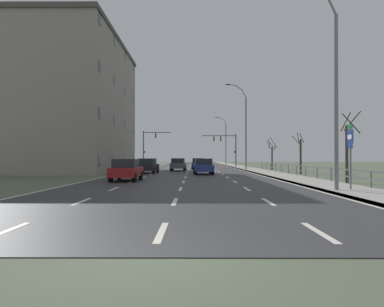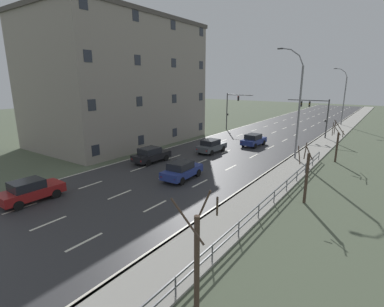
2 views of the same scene
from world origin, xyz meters
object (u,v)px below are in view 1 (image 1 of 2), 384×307
(street_lamp_distant, at_px, (225,141))
(street_lamp_foreground, at_px, (333,90))
(highway_sign, at_px, (350,148))
(car_far_left, at_px, (203,166))
(street_lamp_midground, at_px, (245,128))
(car_far_right, at_px, (148,166))
(car_mid_centre, at_px, (126,170))
(traffic_signal_right, at_px, (227,144))
(car_near_left, at_px, (178,164))
(car_near_right, at_px, (198,164))
(brick_building, at_px, (65,106))
(traffic_signal_left, at_px, (148,144))

(street_lamp_distant, bearing_deg, street_lamp_foreground, -89.98)
(highway_sign, height_order, car_far_left, highway_sign)
(street_lamp_distant, distance_m, highway_sign, 59.71)
(street_lamp_midground, xyz_separation_m, car_far_right, (-11.57, -9.84, -4.78))
(street_lamp_midground, bearing_deg, car_mid_centre, -117.66)
(traffic_signal_right, height_order, car_mid_centre, traffic_signal_right)
(car_mid_centre, height_order, car_far_right, same)
(highway_sign, relative_size, car_near_left, 0.80)
(car_far_right, distance_m, car_near_right, 14.38)
(street_lamp_foreground, xyz_separation_m, traffic_signal_right, (-1.10, 43.92, -0.99))
(brick_building, bearing_deg, traffic_signal_right, 39.79)
(street_lamp_foreground, relative_size, car_near_right, 2.40)
(street_lamp_midground, distance_m, traffic_signal_right, 14.11)
(highway_sign, distance_m, brick_building, 35.36)
(street_lamp_distant, bearing_deg, car_far_right, -106.24)
(traffic_signal_left, distance_m, car_mid_centre, 35.34)
(street_lamp_midground, relative_size, car_near_right, 2.74)
(street_lamp_foreground, bearing_deg, car_far_left, 108.24)
(highway_sign, xyz_separation_m, car_far_left, (-6.78, 17.48, -1.34))
(car_near_right, bearing_deg, car_mid_centre, -98.85)
(street_lamp_midground, height_order, car_near_left, street_lamp_midground)
(highway_sign, relative_size, car_far_right, 0.80)
(traffic_signal_right, height_order, car_far_left, traffic_signal_right)
(highway_sign, xyz_separation_m, car_near_left, (-9.66, 26.97, -1.34))
(highway_sign, relative_size, car_far_left, 0.80)
(car_far_left, xyz_separation_m, brick_building, (-16.74, 8.27, 7.20))
(car_far_left, bearing_deg, traffic_signal_left, 105.87)
(car_far_left, bearing_deg, car_near_right, 87.92)
(street_lamp_foreground, xyz_separation_m, car_far_right, (-11.61, 20.11, -4.15))
(car_far_left, relative_size, brick_building, 0.19)
(traffic_signal_right, height_order, car_far_right, traffic_signal_right)
(street_lamp_foreground, distance_m, car_far_right, 23.58)
(traffic_signal_right, height_order, car_near_left, traffic_signal_right)
(car_mid_centre, xyz_separation_m, car_far_left, (5.71, 9.76, 0.00))
(traffic_signal_right, bearing_deg, street_lamp_foreground, -88.57)
(street_lamp_distant, bearing_deg, traffic_signal_left, -130.79)
(car_near_left, xyz_separation_m, car_near_right, (2.60, 6.16, 0.00))
(street_lamp_foreground, xyz_separation_m, street_lamp_midground, (-0.04, 29.95, 0.63))
(street_lamp_foreground, relative_size, car_near_left, 2.43)
(car_near_right, bearing_deg, car_far_left, -85.78)
(highway_sign, distance_m, car_near_left, 28.68)
(street_lamp_foreground, xyz_separation_m, car_mid_centre, (-11.55, 7.98, -4.15))
(street_lamp_midground, xyz_separation_m, traffic_signal_left, (-14.51, 13.10, -1.56))
(car_far_left, height_order, brick_building, brick_building)
(street_lamp_distant, bearing_deg, highway_sign, -89.09)
(traffic_signal_right, distance_m, car_near_right, 12.08)
(street_lamp_foreground, distance_m, street_lamp_midground, 29.95)
(car_far_left, bearing_deg, highway_sign, -71.92)
(street_lamp_foreground, height_order, car_mid_centre, street_lamp_foreground)
(car_far_right, height_order, car_near_left, same)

